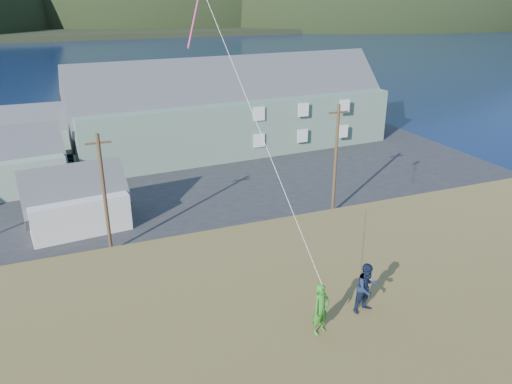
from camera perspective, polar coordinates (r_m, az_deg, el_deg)
ground at (r=34.18m, az=-11.80°, el=-7.20°), size 900.00×900.00×0.00m
grass_strip at (r=32.43m, az=-11.13°, el=-8.74°), size 110.00×8.00×0.10m
waterfront_lot at (r=49.65m, az=-15.53°, el=1.88°), size 72.00×36.00×0.12m
wharf at (r=71.50m, az=-22.77°, el=7.30°), size 26.00×14.00×0.90m
far_shore at (r=360.05m, az=-22.33°, el=17.85°), size 900.00×320.00×2.00m
far_hills at (r=312.00m, az=-15.34°, el=18.46°), size 760.00×265.00×143.00m
lodge at (r=55.28m, az=-2.56°, el=9.63°), size 35.01×11.65×12.14m
shed_palegreen_near at (r=48.39m, az=-26.51°, el=2.96°), size 9.95×6.89×6.78m
shed_white at (r=38.76m, az=-19.89°, el=-0.85°), size 7.73×5.54×5.77m
shed_palegreen_far at (r=56.68m, az=-23.17°, el=6.12°), size 10.36×5.93×6.96m
utility_poles at (r=33.41m, az=-16.91°, el=0.22°), size 32.41×0.24×9.66m
kite_flyer_green at (r=14.61m, az=7.42°, el=-13.10°), size 0.67×0.55×1.58m
kite_flyer_navy at (r=15.71m, az=12.56°, el=-10.66°), size 0.86×0.71×1.62m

